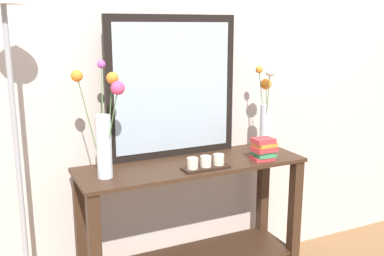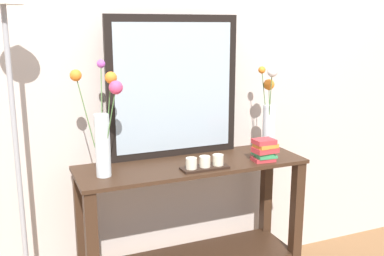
{
  "view_description": "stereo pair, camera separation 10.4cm",
  "coord_description": "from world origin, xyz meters",
  "px_view_note": "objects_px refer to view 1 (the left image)",
  "views": [
    {
      "loc": [
        -0.97,
        -2.04,
        1.51
      ],
      "look_at": [
        0.0,
        0.0,
        0.99
      ],
      "focal_mm": 41.78,
      "sensor_mm": 36.0,
      "label": 1
    },
    {
      "loc": [
        -0.88,
        -2.08,
        1.51
      ],
      "look_at": [
        0.0,
        0.0,
        0.99
      ],
      "focal_mm": 41.78,
      "sensor_mm": 36.0,
      "label": 2
    }
  ],
  "objects_px": {
    "tall_vase_left": "(104,128)",
    "book_stack": "(264,149)",
    "vase_right": "(266,114)",
    "mirror_leaning": "(173,87)",
    "candle_tray": "(206,164)",
    "console_table": "(192,217)",
    "floor_lamp": "(13,112)"
  },
  "relations": [
    {
      "from": "console_table",
      "to": "book_stack",
      "type": "bearing_deg",
      "value": -18.72
    },
    {
      "from": "tall_vase_left",
      "to": "book_stack",
      "type": "bearing_deg",
      "value": -6.17
    },
    {
      "from": "vase_right",
      "to": "book_stack",
      "type": "height_order",
      "value": "vase_right"
    },
    {
      "from": "candle_tray",
      "to": "floor_lamp",
      "type": "bearing_deg",
      "value": 171.85
    },
    {
      "from": "mirror_leaning",
      "to": "vase_right",
      "type": "xyz_separation_m",
      "value": [
        0.55,
        -0.1,
        -0.17
      ]
    },
    {
      "from": "mirror_leaning",
      "to": "tall_vase_left",
      "type": "xyz_separation_m",
      "value": [
        -0.43,
        -0.2,
        -0.14
      ]
    },
    {
      "from": "console_table",
      "to": "tall_vase_left",
      "type": "bearing_deg",
      "value": -175.88
    },
    {
      "from": "vase_right",
      "to": "candle_tray",
      "type": "bearing_deg",
      "value": -159.0
    },
    {
      "from": "tall_vase_left",
      "to": "vase_right",
      "type": "xyz_separation_m",
      "value": [
        0.98,
        0.1,
        -0.04
      ]
    },
    {
      "from": "tall_vase_left",
      "to": "candle_tray",
      "type": "bearing_deg",
      "value": -10.17
    },
    {
      "from": "console_table",
      "to": "book_stack",
      "type": "xyz_separation_m",
      "value": [
        0.37,
        -0.12,
        0.37
      ]
    },
    {
      "from": "vase_right",
      "to": "mirror_leaning",
      "type": "bearing_deg",
      "value": 169.74
    },
    {
      "from": "tall_vase_left",
      "to": "book_stack",
      "type": "relative_size",
      "value": 4.18
    },
    {
      "from": "mirror_leaning",
      "to": "vase_right",
      "type": "relative_size",
      "value": 1.56
    },
    {
      "from": "vase_right",
      "to": "floor_lamp",
      "type": "height_order",
      "value": "floor_lamp"
    },
    {
      "from": "tall_vase_left",
      "to": "floor_lamp",
      "type": "relative_size",
      "value": 0.32
    },
    {
      "from": "console_table",
      "to": "book_stack",
      "type": "relative_size",
      "value": 9.25
    },
    {
      "from": "book_stack",
      "to": "floor_lamp",
      "type": "bearing_deg",
      "value": 174.02
    },
    {
      "from": "book_stack",
      "to": "tall_vase_left",
      "type": "bearing_deg",
      "value": 173.83
    },
    {
      "from": "console_table",
      "to": "tall_vase_left",
      "type": "xyz_separation_m",
      "value": [
        -0.47,
        -0.03,
        0.55
      ]
    },
    {
      "from": "tall_vase_left",
      "to": "book_stack",
      "type": "distance_m",
      "value": 0.86
    },
    {
      "from": "console_table",
      "to": "vase_right",
      "type": "height_order",
      "value": "vase_right"
    },
    {
      "from": "floor_lamp",
      "to": "tall_vase_left",
      "type": "bearing_deg",
      "value": -5.57
    },
    {
      "from": "vase_right",
      "to": "candle_tray",
      "type": "xyz_separation_m",
      "value": [
        -0.49,
        -0.19,
        -0.18
      ]
    },
    {
      "from": "mirror_leaning",
      "to": "book_stack",
      "type": "relative_size",
      "value": 5.83
    },
    {
      "from": "vase_right",
      "to": "tall_vase_left",
      "type": "bearing_deg",
      "value": -174.14
    },
    {
      "from": "vase_right",
      "to": "console_table",
      "type": "bearing_deg",
      "value": -172.54
    },
    {
      "from": "vase_right",
      "to": "candle_tray",
      "type": "height_order",
      "value": "vase_right"
    },
    {
      "from": "mirror_leaning",
      "to": "book_stack",
      "type": "xyz_separation_m",
      "value": [
        0.4,
        -0.29,
        -0.32
      ]
    },
    {
      "from": "candle_tray",
      "to": "console_table",
      "type": "bearing_deg",
      "value": 98.96
    },
    {
      "from": "console_table",
      "to": "floor_lamp",
      "type": "distance_m",
      "value": 1.08
    },
    {
      "from": "tall_vase_left",
      "to": "mirror_leaning",
      "type": "bearing_deg",
      "value": 24.74
    }
  ]
}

